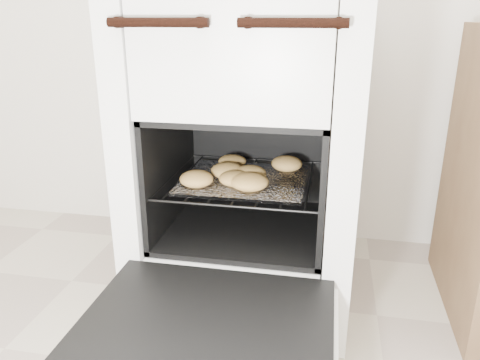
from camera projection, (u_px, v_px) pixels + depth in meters
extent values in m
cube|color=white|center=(250.00, 143.00, 1.43)|extent=(0.63, 0.67, 0.96)
cylinder|color=black|center=(157.00, 22.00, 1.01)|extent=(0.23, 0.02, 0.02)
cylinder|color=black|center=(292.00, 23.00, 0.96)|extent=(0.23, 0.02, 0.02)
cube|color=black|center=(207.00, 323.00, 1.02)|extent=(0.54, 0.42, 0.03)
cube|color=white|center=(207.00, 330.00, 1.02)|extent=(0.56, 0.44, 0.02)
cylinder|color=black|center=(173.00, 175.00, 1.42)|extent=(0.01, 0.44, 0.01)
cylinder|color=black|center=(322.00, 185.00, 1.34)|extent=(0.01, 0.44, 0.01)
cylinder|color=black|center=(231.00, 206.00, 1.19)|extent=(0.45, 0.01, 0.01)
cylinder|color=black|center=(257.00, 159.00, 1.58)|extent=(0.45, 0.01, 0.01)
cylinder|color=black|center=(185.00, 176.00, 1.42)|extent=(0.01, 0.42, 0.01)
cylinder|color=black|center=(205.00, 177.00, 1.41)|extent=(0.01, 0.42, 0.01)
cylinder|color=black|center=(225.00, 178.00, 1.40)|extent=(0.01, 0.42, 0.01)
cylinder|color=black|center=(245.00, 180.00, 1.38)|extent=(0.01, 0.42, 0.01)
cylinder|color=black|center=(266.00, 181.00, 1.37)|extent=(0.01, 0.42, 0.01)
cylinder|color=black|center=(288.00, 182.00, 1.36)|extent=(0.01, 0.42, 0.01)
cylinder|color=black|center=(309.00, 184.00, 1.35)|extent=(0.01, 0.42, 0.01)
cube|color=white|center=(244.00, 180.00, 1.36)|extent=(0.35, 0.31, 0.01)
ellipsoid|color=tan|center=(227.00, 170.00, 1.36)|extent=(0.14, 0.14, 0.04)
ellipsoid|color=tan|center=(287.00, 164.00, 1.42)|extent=(0.13, 0.13, 0.05)
ellipsoid|color=tan|center=(250.00, 182.00, 1.27)|extent=(0.13, 0.13, 0.05)
ellipsoid|color=tan|center=(250.00, 173.00, 1.34)|extent=(0.10, 0.10, 0.04)
ellipsoid|color=tan|center=(232.00, 161.00, 1.46)|extent=(0.12, 0.12, 0.04)
ellipsoid|color=tan|center=(196.00, 179.00, 1.29)|extent=(0.13, 0.13, 0.04)
ellipsoid|color=tan|center=(235.00, 178.00, 1.30)|extent=(0.13, 0.13, 0.04)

